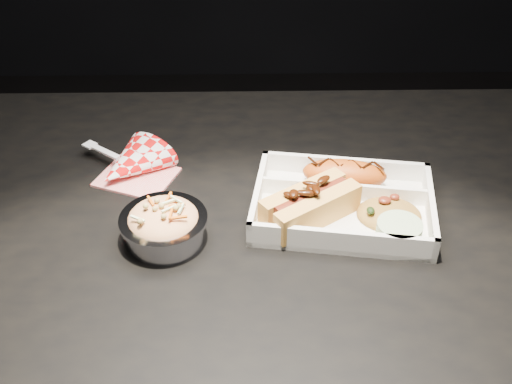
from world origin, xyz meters
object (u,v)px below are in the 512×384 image
at_px(dining_table, 250,273).
at_px(fried_pastry, 344,174).
at_px(hotdog, 310,203).
at_px(napkin_fork, 130,165).
at_px(foil_coleslaw_cup, 164,223).
at_px(food_tray, 342,207).

height_order(dining_table, fried_pastry, fried_pastry).
distance_m(hotdog, napkin_fork, 0.29).
bearing_deg(hotdog, dining_table, 150.27).
height_order(fried_pastry, foil_coleslaw_cup, foil_coleslaw_cup).
height_order(fried_pastry, napkin_fork, napkin_fork).
xyz_separation_m(dining_table, food_tray, (0.13, 0.03, 0.10)).
relative_size(food_tray, napkin_fork, 1.70).
bearing_deg(foil_coleslaw_cup, food_tray, 12.80).
height_order(food_tray, fried_pastry, fried_pastry).
bearing_deg(fried_pastry, foil_coleslaw_cup, -156.59).
height_order(food_tray, foil_coleslaw_cup, foil_coleslaw_cup).
relative_size(dining_table, fried_pastry, 9.65).
bearing_deg(foil_coleslaw_cup, dining_table, 14.13).
relative_size(fried_pastry, foil_coleslaw_cup, 1.06).
distance_m(food_tray, foil_coleslaw_cup, 0.25).
distance_m(food_tray, fried_pastry, 0.06).
bearing_deg(hotdog, food_tray, -13.08).
xyz_separation_m(hotdog, foil_coleslaw_cup, (-0.20, -0.04, -0.00)).
xyz_separation_m(dining_table, hotdog, (0.08, 0.01, 0.12)).
bearing_deg(fried_pastry, food_tray, -98.86).
height_order(food_tray, napkin_fork, napkin_fork).
distance_m(foil_coleslaw_cup, napkin_fork, 0.17).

